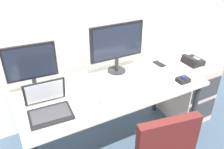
# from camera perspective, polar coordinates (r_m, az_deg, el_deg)

# --- Properties ---
(ground_plane) EXTENTS (8.00, 8.00, 0.00)m
(ground_plane) POSITION_cam_1_polar(r_m,az_deg,el_deg) (2.54, 0.00, -17.12)
(ground_plane) COLOR #3A4D61
(desk) EXTENTS (1.63, 0.71, 0.75)m
(desk) POSITION_cam_1_polar(r_m,az_deg,el_deg) (2.10, 0.00, -4.69)
(desk) COLOR silver
(desk) RESTS_ON ground
(file_cabinet) EXTENTS (0.42, 0.53, 0.69)m
(file_cabinet) POSITION_cam_1_polar(r_m,az_deg,el_deg) (2.87, 17.66, -3.42)
(file_cabinet) COLOR beige
(file_cabinet) RESTS_ON ground
(desk_phone) EXTENTS (0.17, 0.20, 0.09)m
(desk_phone) POSITION_cam_1_polar(r_m,az_deg,el_deg) (2.67, 19.01, 3.18)
(desk_phone) COLOR black
(desk_phone) RESTS_ON file_cabinet
(monitor_main) EXTENTS (0.53, 0.18, 0.48)m
(monitor_main) POSITION_cam_1_polar(r_m,az_deg,el_deg) (2.17, 1.23, 7.33)
(monitor_main) COLOR #262628
(monitor_main) RESTS_ON desk
(monitor_side) EXTENTS (0.41, 0.18, 0.43)m
(monitor_side) POSITION_cam_1_polar(r_m,az_deg,el_deg) (1.97, -19.06, 1.94)
(monitor_side) COLOR #262628
(monitor_side) RESTS_ON desk
(keyboard) EXTENTS (0.42, 0.18, 0.03)m
(keyboard) POSITION_cam_1_polar(r_m,az_deg,el_deg) (2.04, 10.39, -3.35)
(keyboard) COLOR silver
(keyboard) RESTS_ON desk
(laptop) EXTENTS (0.33, 0.30, 0.23)m
(laptop) POSITION_cam_1_polar(r_m,az_deg,el_deg) (1.80, -15.22, -7.45)
(laptop) COLOR black
(laptop) RESTS_ON desk
(trackball_mouse) EXTENTS (0.11, 0.09, 0.07)m
(trackball_mouse) POSITION_cam_1_polar(r_m,az_deg,el_deg) (2.20, 16.93, -1.19)
(trackball_mouse) COLOR black
(trackball_mouse) RESTS_ON desk
(coffee_mug) EXTENTS (0.10, 0.09, 0.10)m
(coffee_mug) POSITION_cam_1_polar(r_m,az_deg,el_deg) (1.82, -1.17, -5.89)
(coffee_mug) COLOR silver
(coffee_mug) RESTS_ON desk
(paper_notepad) EXTENTS (0.21, 0.24, 0.01)m
(paper_notepad) POSITION_cam_1_polar(r_m,az_deg,el_deg) (2.11, -5.09, -1.88)
(paper_notepad) COLOR white
(paper_notepad) RESTS_ON desk
(cell_phone) EXTENTS (0.08, 0.15, 0.01)m
(cell_phone) POSITION_cam_1_polar(r_m,az_deg,el_deg) (2.46, 11.38, 2.57)
(cell_phone) COLOR black
(cell_phone) RESTS_ON desk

